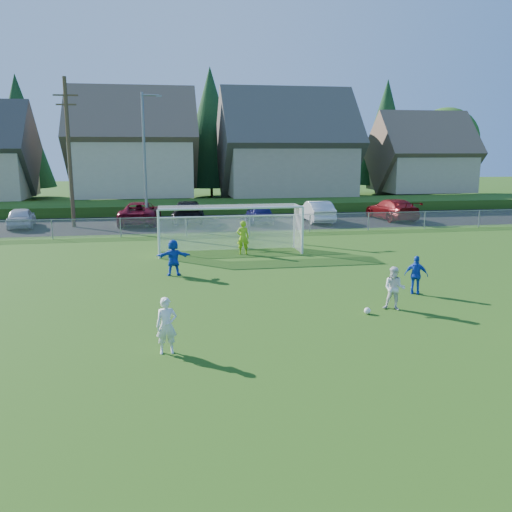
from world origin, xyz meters
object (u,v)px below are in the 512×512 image
(car_c, at_px, (140,213))
(soccer_goal, at_px, (230,222))
(goalkeeper, at_px, (243,237))
(car_a, at_px, (21,217))
(car_g, at_px, (392,209))
(soccer_ball, at_px, (367,311))
(player_blue_b, at_px, (173,257))
(car_f, at_px, (317,211))
(player_white_a, at_px, (167,326))
(player_white_b, at_px, (394,288))
(player_blue_a, at_px, (416,275))
(car_d, at_px, (188,212))
(car_e, at_px, (260,214))

(car_c, bearing_deg, soccer_goal, 117.27)
(goalkeeper, height_order, soccer_goal, soccer_goal)
(car_a, relative_size, car_g, 0.76)
(soccer_ball, relative_size, car_g, 0.04)
(player_blue_b, bearing_deg, goalkeeper, -128.85)
(goalkeeper, distance_m, soccer_goal, 1.15)
(player_blue_b, distance_m, car_a, 18.88)
(car_c, relative_size, car_f, 1.22)
(car_c, bearing_deg, car_f, 178.95)
(player_white_a, height_order, player_white_b, player_white_a)
(player_white_b, distance_m, car_c, 24.62)
(soccer_ball, distance_m, player_blue_b, 9.15)
(car_a, distance_m, soccer_goal, 17.23)
(player_white_b, height_order, goalkeeper, goalkeeper)
(player_blue_a, xyz_separation_m, player_blue_b, (-8.92, 4.61, 0.06))
(car_a, distance_m, car_f, 20.80)
(player_white_b, height_order, soccer_goal, soccer_goal)
(player_blue_a, height_order, car_f, car_f)
(car_f, bearing_deg, player_white_a, 66.37)
(player_white_a, xyz_separation_m, player_white_b, (7.65, 2.67, -0.02))
(car_f, bearing_deg, goalkeeper, 58.35)
(soccer_ball, height_order, car_f, car_f)
(soccer_ball, bearing_deg, car_d, 101.67)
(player_white_a, xyz_separation_m, player_blue_a, (9.32, 4.45, -0.04))
(player_white_b, relative_size, soccer_goal, 0.20)
(car_e, bearing_deg, soccer_ball, 91.26)
(player_blue_a, height_order, car_a, player_blue_a)
(car_a, xyz_separation_m, car_g, (26.75, -0.53, 0.09))
(soccer_ball, height_order, car_d, car_d)
(player_blue_a, xyz_separation_m, car_c, (-10.90, 21.04, 0.07))
(car_c, distance_m, car_d, 3.42)
(player_white_a, xyz_separation_m, car_a, (-9.57, 25.10, -0.07))
(player_white_a, height_order, car_a, player_white_a)
(player_white_a, bearing_deg, player_blue_a, 22.55)
(player_white_b, relative_size, player_blue_a, 1.03)
(player_blue_a, height_order, car_g, car_g)
(goalkeeper, height_order, car_e, goalkeeper)
(car_g, height_order, soccer_goal, soccer_goal)
(player_blue_b, height_order, car_d, car_d)
(player_blue_b, xyz_separation_m, car_e, (6.53, 15.24, -0.07))
(player_white_a, height_order, car_c, car_c)
(goalkeeper, relative_size, car_f, 0.37)
(soccer_goal, bearing_deg, soccer_ball, -74.55)
(player_blue_a, xyz_separation_m, soccer_goal, (-5.89, 9.37, 0.90))
(player_white_a, xyz_separation_m, soccer_goal, (3.43, 13.83, 0.86))
(car_d, bearing_deg, soccer_ball, 104.93)
(car_c, distance_m, car_g, 18.78)
(player_white_b, relative_size, car_e, 0.36)
(player_white_a, relative_size, car_g, 0.28)
(car_d, bearing_deg, player_blue_a, 112.89)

